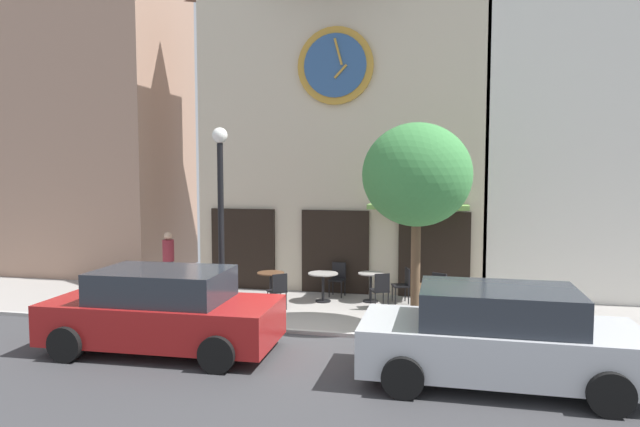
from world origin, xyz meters
TOP-DOWN VIEW (x-y plane):
  - ground_plane at (0.00, -0.86)m, footprint 24.38×9.85m
  - clock_building at (0.10, 5.50)m, footprint 8.05×4.34m
  - neighbor_building_left at (-8.42, 6.03)m, footprint 5.19×3.97m
  - neighbor_building_right at (7.32, 6.03)m, footprint 6.57×3.97m
  - street_lamp at (-2.06, 1.11)m, footprint 0.36×0.36m
  - street_tree at (2.43, 0.84)m, footprint 2.29×2.06m
  - cafe_table_near_door at (-2.39, 1.96)m, footprint 0.72×0.72m
  - cafe_table_leftmost at (-1.32, 2.58)m, footprint 0.70×0.70m
  - cafe_table_center_left at (-0.01, 2.90)m, footprint 0.77×0.77m
  - cafe_table_center at (1.20, 3.15)m, footprint 0.65×0.65m
  - cafe_table_near_curb at (2.66, 1.82)m, footprint 0.73×0.73m
  - cafe_chair_corner at (-0.90, 1.83)m, footprint 0.56×0.56m
  - cafe_chair_facing_wall at (2.04, 3.20)m, footprint 0.50×0.50m
  - cafe_chair_facing_street at (0.25, 3.64)m, footprint 0.44×0.44m
  - cafe_chair_right_end at (1.53, 2.41)m, footprint 0.54×0.54m
  - cafe_chair_near_lamp at (2.89, 2.61)m, footprint 0.54×0.54m
  - pedestrian_maroon at (-4.52, 3.23)m, footprint 0.44×0.44m
  - parked_car_red at (-2.14, -1.58)m, footprint 4.34×2.09m
  - parked_car_silver at (3.84, -1.96)m, footprint 4.32×2.05m

SIDE VIEW (x-z plane):
  - ground_plane at x=0.00m, z-range -0.09..0.04m
  - cafe_table_center at x=1.20m, z-range 0.13..0.89m
  - cafe_table_near_door at x=-2.39m, z-range 0.16..0.88m
  - cafe_chair_corner at x=-0.90m, z-range 0.08..0.98m
  - cafe_chair_facing_wall at x=2.04m, z-range 0.08..0.98m
  - cafe_chair_facing_street at x=0.25m, z-range 0.08..0.98m
  - cafe_chair_right_end at x=1.53m, z-range 0.08..0.98m
  - cafe_chair_near_lamp at x=2.89m, z-range 0.08..0.98m
  - cafe_table_near_curb at x=2.66m, z-range 0.16..0.91m
  - cafe_table_leftmost at x=-1.32m, z-range 0.16..0.93m
  - cafe_table_center_left at x=-0.01m, z-range 0.18..0.93m
  - parked_car_red at x=-2.14m, z-range -0.01..1.54m
  - parked_car_silver at x=3.84m, z-range -0.01..1.54m
  - pedestrian_maroon at x=-4.52m, z-range 0.03..1.70m
  - street_lamp at x=-2.06m, z-range 0.03..4.41m
  - street_tree at x=2.43m, z-range 1.09..5.48m
  - clock_building at x=0.10m, z-range 0.17..10.68m
  - neighbor_building_left at x=-8.42m, z-range 0.00..11.46m
  - neighbor_building_right at x=7.32m, z-range 0.00..13.17m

